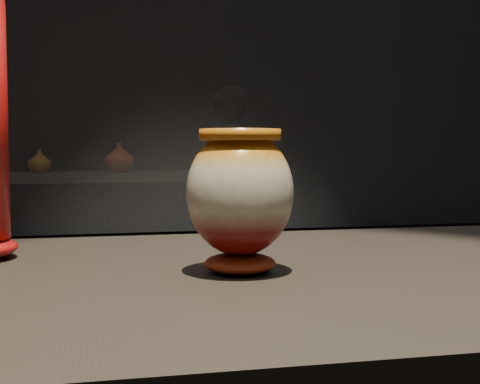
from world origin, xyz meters
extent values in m
cube|color=black|center=(0.00, 5.00, 1.60)|extent=(8.00, 3.20, 0.04)
cube|color=black|center=(0.00, 0.00, 0.88)|extent=(2.00, 0.80, 0.05)
ellipsoid|color=#670A09|center=(0.14, -0.01, 0.91)|extent=(0.12, 0.12, 0.03)
ellipsoid|color=beige|center=(0.14, -0.01, 1.01)|extent=(0.17, 0.17, 0.17)
cylinder|color=orange|center=(0.14, -0.01, 1.09)|extent=(0.13, 0.13, 0.02)
cube|color=black|center=(0.05, 3.45, 0.88)|extent=(2.00, 0.60, 0.05)
cube|color=black|center=(0.90, 3.45, 0.42)|extent=(0.08, 0.50, 0.85)
imported|color=#9B5F16|center=(-0.37, 3.47, 0.97)|extent=(0.20, 0.20, 0.15)
imported|color=#670A09|center=(0.12, 3.49, 1.00)|extent=(0.25, 0.25, 0.19)
cylinder|color=#9B5F16|center=(0.65, 3.47, 0.96)|extent=(0.08, 0.08, 0.11)
imported|color=black|center=(1.00, 4.37, 0.77)|extent=(0.65, 0.52, 1.54)
camera|label=1|loc=(-0.06, -0.89, 1.07)|focal=50.00mm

